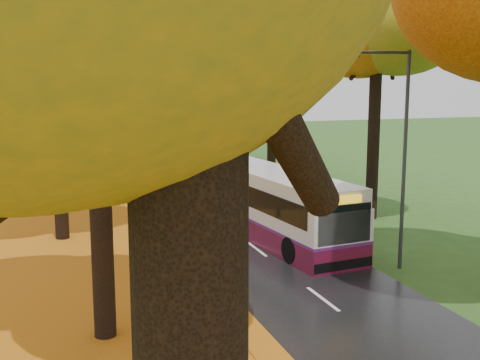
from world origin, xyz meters
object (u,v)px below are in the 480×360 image
streetlamp_near (399,143)px  streetlamp_mid (219,111)px  car_silver (116,157)px  car_dark (102,143)px  streetlamp_far (157,100)px  car_white (132,172)px  bus (271,202)px

streetlamp_near → streetlamp_mid: same height
car_silver → car_dark: bearing=98.7°
streetlamp_far → car_dark: 7.53m
streetlamp_mid → car_white: streetlamp_mid is taller
streetlamp_mid → streetlamp_far: 22.00m
bus → streetlamp_mid: bearing=74.9°
car_white → car_dark: (0.12, 19.65, 0.00)m
streetlamp_far → car_white: streetlamp_far is taller
car_silver → streetlamp_near: bearing=-69.6°
streetlamp_mid → streetlamp_far: (0.00, 22.00, 0.00)m
streetlamp_mid → car_dark: streetlamp_mid is taller
streetlamp_far → car_silver: (-6.13, -13.23, -4.04)m
streetlamp_far → bus: bearing=-93.9°
car_silver → car_dark: 11.27m
streetlamp_mid → car_white: bearing=176.4°
streetlamp_near → car_white: size_ratio=2.09×
streetlamp_near → car_white: streetlamp_near is taller
car_dark → streetlamp_far: bearing=2.4°
bus → car_silver: bus is taller
streetlamp_far → car_silver: size_ratio=2.08×
streetlamp_near → car_white: 23.57m
streetlamp_near → streetlamp_far: 44.00m
car_silver → streetlamp_mid: bearing=-45.9°
car_white → car_dark: 19.65m
streetlamp_far → streetlamp_mid: bearing=-90.0°
streetlamp_mid → car_dark: (-6.05, 20.04, -4.02)m
car_dark → streetlamp_near: bearing=-97.4°
streetlamp_near → car_white: (-6.17, 22.39, -4.02)m
car_dark → streetlamp_mid: bearing=-88.8°
streetlamp_near → car_silver: size_ratio=2.08×
streetlamp_far → car_silver: 15.13m
streetlamp_near → streetlamp_mid: size_ratio=1.00×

